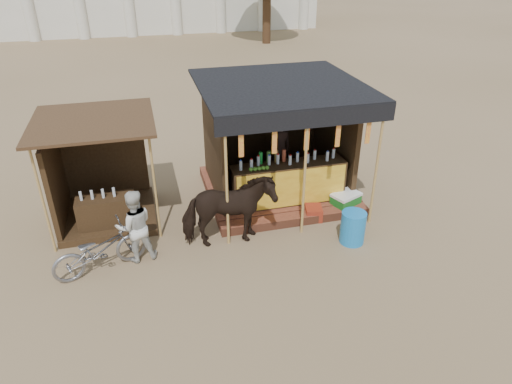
{
  "coord_description": "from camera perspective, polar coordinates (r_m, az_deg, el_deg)",
  "views": [
    {
      "loc": [
        -2.02,
        -6.14,
        5.49
      ],
      "look_at": [
        0.0,
        1.6,
        1.1
      ],
      "focal_mm": 32.0,
      "sensor_mm": 36.0,
      "label": 1
    }
  ],
  "objects": [
    {
      "name": "cooler",
      "position": [
        10.71,
        11.12,
        -1.26
      ],
      "size": [
        0.76,
        0.66,
        0.46
      ],
      "color": "#17671F",
      "rests_on": "ground"
    },
    {
      "name": "cow",
      "position": [
        9.11,
        -3.45,
        -2.48
      ],
      "size": [
        1.84,
        0.85,
        1.55
      ],
      "primitive_type": "imported",
      "rotation": [
        0.0,
        0.0,
        1.58
      ],
      "color": "black",
      "rests_on": "ground"
    },
    {
      "name": "secondary_stall",
      "position": [
        10.53,
        -19.3,
        0.86
      ],
      "size": [
        2.4,
        2.4,
        2.38
      ],
      "color": "#3A2715",
      "rests_on": "ground"
    },
    {
      "name": "red_crate",
      "position": [
        10.33,
        7.19,
        -2.61
      ],
      "size": [
        0.45,
        0.49,
        0.3
      ],
      "primitive_type": "cube",
      "rotation": [
        0.0,
        0.0,
        -0.23
      ],
      "color": "maroon",
      "rests_on": "ground"
    },
    {
      "name": "bystander",
      "position": [
        9.0,
        -14.91,
        -4.16
      ],
      "size": [
        0.8,
        0.66,
        1.5
      ],
      "primitive_type": "imported",
      "rotation": [
        0.0,
        0.0,
        3.28
      ],
      "color": "silver",
      "rests_on": "ground"
    },
    {
      "name": "main_stall",
      "position": [
        10.93,
        2.78,
        4.59
      ],
      "size": [
        3.6,
        3.61,
        2.78
      ],
      "color": "brown",
      "rests_on": "ground"
    },
    {
      "name": "ground",
      "position": [
        8.48,
        2.79,
        -11.62
      ],
      "size": [
        120.0,
        120.0,
        0.0
      ],
      "primitive_type": "plane",
      "color": "#846B4C",
      "rests_on": "ground"
    },
    {
      "name": "blue_barrel",
      "position": [
        9.6,
        12.01,
        -4.36
      ],
      "size": [
        0.62,
        0.62,
        0.7
      ],
      "primitive_type": "cylinder",
      "rotation": [
        0.0,
        0.0,
        0.27
      ],
      "color": "#1974BE",
      "rests_on": "ground"
    },
    {
      "name": "motorbike",
      "position": [
        9.03,
        -18.96,
        -6.86
      ],
      "size": [
        1.87,
        1.16,
        0.93
      ],
      "primitive_type": "imported",
      "rotation": [
        0.0,
        0.0,
        1.9
      ],
      "color": "gray",
      "rests_on": "ground"
    }
  ]
}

